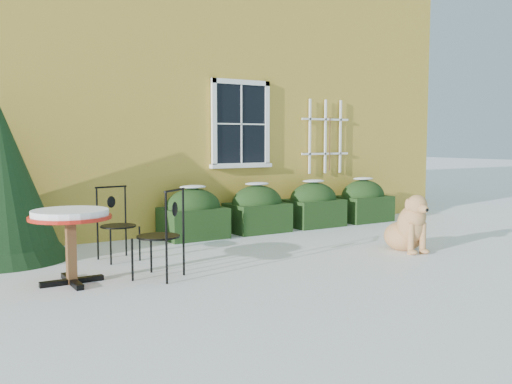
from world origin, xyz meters
TOP-DOWN VIEW (x-y plane):
  - ground at (0.00, 0.00)m, footprint 80.00×80.00m
  - house at (0.00, 7.00)m, footprint 12.40×8.40m
  - hedge_row at (1.65, 2.55)m, footprint 4.95×0.80m
  - bistro_table at (-2.88, 0.47)m, footprint 0.94×0.94m
  - patio_chair_near at (-1.88, 0.16)m, footprint 0.68×0.68m
  - patio_chair_far at (-1.98, 1.51)m, footprint 0.51×0.50m
  - dog at (1.94, -0.24)m, footprint 0.69×0.95m

SIDE VIEW (x-z plane):
  - ground at x=0.00m, z-range 0.00..0.00m
  - dog at x=1.94m, z-range -0.09..0.81m
  - hedge_row at x=1.65m, z-range -0.05..0.86m
  - patio_chair_far at x=-1.98m, z-range 0.00..1.03m
  - patio_chair_near at x=-1.88m, z-range 0.00..1.10m
  - bistro_table at x=-2.88m, z-range 0.29..1.17m
  - house at x=0.00m, z-range 0.02..6.42m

